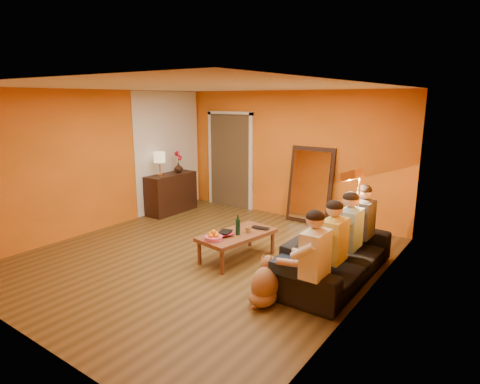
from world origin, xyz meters
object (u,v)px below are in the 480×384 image
Objects in this scene: sofa at (337,256)px; person_mid_left at (334,248)px; sideboard at (171,193)px; table_lamp at (160,164)px; tumbler at (248,230)px; vase at (178,168)px; mirror_frame at (310,185)px; person_far_right at (363,226)px; dog at (265,281)px; person_mid_right at (350,236)px; laptop at (259,229)px; coffee_table at (237,246)px; wine_bottle at (238,225)px; floor_lamp at (357,221)px; person_far_left at (315,262)px.

person_mid_left is (0.13, -0.45, 0.29)m from sofa.
sideboard is 2.31× the size of table_lamp.
vase is at bearing 153.03° from tumbler.
person_far_right is at bearing -43.47° from mirror_frame.
person_mid_left is (0.55, 0.74, 0.31)m from dog.
laptop is at bearing -179.93° from person_mid_right.
coffee_table is 1.44m from dog.
table_lamp reaches higher than wine_bottle.
floor_lamp is (4.34, -0.61, 0.29)m from sideboard.
laptop is (-1.46, 0.55, -0.18)m from person_mid_left.
sofa is at bearing -79.55° from floor_lamp.
table_lamp is at bearing 165.48° from dog.
coffee_table is 1.00× the size of person_far_right.
person_mid_left reaches higher than sofa.
floor_lamp reaches higher than dog.
tumbler is at bearing -17.53° from table_lamp.
person_mid_right is 1.64m from wine_bottle.
table_lamp is 0.42× the size of person_mid_left.
person_mid_right is (1.58, -2.05, -0.15)m from mirror_frame.
vase is (-4.37, 2.32, 0.34)m from person_far_left.
floor_lamp reaches higher than tumbler.
mirror_frame reaches higher than sofa.
vase is at bearing -163.43° from mirror_frame.
person_mid_left is 6.01× the size of vase.
floor_lamp is 1.62m from tumbler.
person_mid_left is at bearing 2.47° from coffee_table.
floor_lamp is (1.61, 0.71, 0.51)m from coffee_table.
person_mid_right reaches higher than vase.
person_mid_right is at bearing -62.40° from floor_lamp.
person_far_right is at bearing 103.97° from floor_lamp.
coffee_table is (2.73, -1.02, -0.90)m from table_lamp.
dog is 1.45m from tumbler.
table_lamp is at bearing 158.94° from wine_bottle.
laptop is at bearing -143.14° from floor_lamp.
wine_bottle reaches higher than tumbler.
person_mid_left is 4.14× the size of laptop.
floor_lamp is at bearing 94.81° from person_mid_right.
person_mid_right is (0.13, 0.10, 0.29)m from sofa.
wine_bottle is at bearing 152.15° from dog.
dog is (3.82, -2.26, -0.12)m from sideboard.
wine_bottle is at bearing -30.24° from vase.
person_far_left is (0.03, -1.46, -0.11)m from floor_lamp.
coffee_table is 1.00× the size of person_mid_right.
mirror_frame is 3.01m from sideboard.
person_mid_left is (4.37, -1.22, -0.49)m from table_lamp.
sofa is 0.33m from person_mid_right.
mirror_frame reaches higher than sideboard.
sideboard reaches higher than laptop.
wine_bottle is 3.24m from vase.
sideboard is 3.09m from tumbler.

